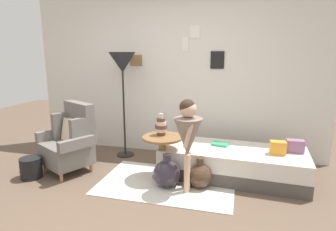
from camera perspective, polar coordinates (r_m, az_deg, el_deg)
name	(u,v)px	position (r m, az deg, el deg)	size (l,w,h in m)	color
ground_plane	(132,210)	(3.25, -7.20, -18.28)	(12.00, 12.00, 0.00)	brown
gallery_wall	(175,75)	(4.67, 1.37, 8.10)	(4.80, 0.12, 2.60)	silver
rug	(167,183)	(3.80, -0.21, -13.33)	(1.72, 1.11, 0.01)	silver
armchair	(71,141)	(4.27, -18.93, -4.80)	(0.90, 0.82, 0.97)	tan
daybed	(232,163)	(4.00, 12.74, -9.22)	(1.94, 0.91, 0.40)	#4C4742
pillow_head	(295,146)	(4.03, 24.10, -5.63)	(0.22, 0.12, 0.16)	gray
pillow_mid	(278,148)	(3.87, 21.18, -6.07)	(0.19, 0.12, 0.17)	orange
side_table	(163,149)	(3.80, -1.09, -6.70)	(0.53, 0.53, 0.58)	olive
vase_striped	(161,126)	(3.78, -1.39, -2.13)	(0.16, 0.16, 0.29)	brown
floor_lamp	(122,66)	(4.52, -9.12, 9.72)	(0.41, 0.41, 1.67)	black
person_child	(188,133)	(3.36, 3.99, -3.62)	(0.34, 0.34, 1.14)	#D8AD8E
book_on_daybed	(220,144)	(4.04, 10.42, -5.67)	(0.22, 0.16, 0.03)	#33A96A
demijohn_near	(167,173)	(3.65, -0.23, -11.51)	(0.34, 0.34, 0.43)	#332D38
demijohn_far	(200,176)	(3.65, 6.38, -11.87)	(0.31, 0.31, 0.39)	#473323
magazine_basket	(31,168)	(4.32, -25.75, -9.42)	(0.28, 0.28, 0.28)	black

